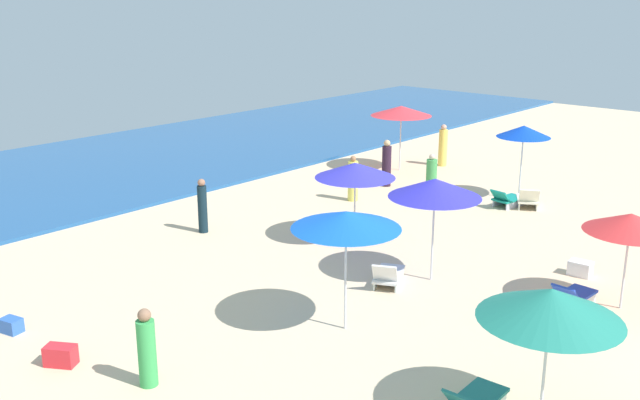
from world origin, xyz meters
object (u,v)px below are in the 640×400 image
object	(u,v)px
umbrella_1	(346,220)
beachgoer_0	(431,179)
umbrella_2	(355,170)
beachgoer_5	(387,164)
lounge_chair_0_0	(388,275)
lounge_chair_4_0	(474,400)
lounge_chair_6_0	(573,295)
lounge_chair_3_0	(527,199)
beachgoer_4	(443,146)
beachgoer_6	(353,180)
cooler_box_1	(580,268)
lounge_chair_3_1	(507,199)
umbrella_0	(435,188)
cooler_box_0	(11,325)
umbrella_3	(524,131)
beachgoer_1	(202,207)
umbrella_6	(631,223)
beachgoer_2	(147,350)
umbrella_4	(551,304)
umbrella_5	(401,111)

from	to	relation	value
umbrella_1	beachgoer_0	distance (m)	10.66
umbrella_2	beachgoer_5	bearing A→B (deg)	28.26
lounge_chair_0_0	lounge_chair_4_0	size ratio (longest dim) A/B	1.12
lounge_chair_6_0	umbrella_2	bearing A→B (deg)	2.60
lounge_chair_3_0	beachgoer_4	world-z (taller)	beachgoer_4
beachgoer_0	beachgoer_6	size ratio (longest dim) A/B	1.03
lounge_chair_6_0	cooler_box_1	distance (m)	2.02
lounge_chair_3_1	lounge_chair_6_0	size ratio (longest dim) A/B	1.03
lounge_chair_4_0	umbrella_0	bearing A→B (deg)	-51.82
lounge_chair_0_0	cooler_box_0	world-z (taller)	lounge_chair_0_0
beachgoer_4	cooler_box_1	size ratio (longest dim) A/B	3.12
umbrella_3	beachgoer_1	distance (m)	11.15
beachgoer_5	beachgoer_1	bearing A→B (deg)	-8.97
lounge_chair_3_1	beachgoer_0	world-z (taller)	beachgoer_0
lounge_chair_6_0	umbrella_1	bearing A→B (deg)	57.95
lounge_chair_3_0	umbrella_6	bearing A→B (deg)	100.66
lounge_chair_4_0	umbrella_6	size ratio (longest dim) A/B	0.62
umbrella_1	cooler_box_1	bearing A→B (deg)	-21.96
beachgoer_1	beachgoer_2	size ratio (longest dim) A/B	1.08
beachgoer_0	umbrella_3	bearing A→B (deg)	98.10
umbrella_4	umbrella_6	distance (m)	5.73
umbrella_3	cooler_box_1	world-z (taller)	umbrella_3
umbrella_6	umbrella_3	bearing A→B (deg)	41.20
umbrella_1	beachgoer_2	bearing A→B (deg)	163.75
beachgoer_1	lounge_chair_3_1	bearing A→B (deg)	-119.02
umbrella_0	umbrella_5	world-z (taller)	umbrella_0
umbrella_2	beachgoer_0	world-z (taller)	umbrella_2
umbrella_5	beachgoer_5	size ratio (longest dim) A/B	1.50
beachgoer_0	lounge_chair_3_1	bearing A→B (deg)	77.83
umbrella_5	beachgoer_0	distance (m)	4.70
umbrella_1	lounge_chair_3_0	bearing A→B (deg)	6.28
umbrella_0	umbrella_6	bearing A→B (deg)	-71.21
beachgoer_1	beachgoer_6	world-z (taller)	beachgoer_1
beachgoer_0	cooler_box_0	distance (m)	14.56
umbrella_3	umbrella_6	bearing A→B (deg)	-138.80
beachgoer_4	beachgoer_6	distance (m)	6.52
umbrella_1	beachgoer_5	bearing A→B (deg)	32.32
lounge_chair_3_0	cooler_box_0	bearing A→B (deg)	45.43
umbrella_5	lounge_chair_6_0	world-z (taller)	umbrella_5
umbrella_4	beachgoer_0	size ratio (longest dim) A/B	1.53
beachgoer_6	cooler_box_1	bearing A→B (deg)	-109.75
lounge_chair_0_0	umbrella_6	size ratio (longest dim) A/B	0.69
lounge_chair_4_0	umbrella_6	world-z (taller)	umbrella_6
lounge_chair_0_0	lounge_chair_3_0	bearing A→B (deg)	-113.44
umbrella_6	cooler_box_0	xyz separation A→B (m)	(-9.82, 9.26, -1.90)
beachgoer_5	cooler_box_1	size ratio (longest dim) A/B	3.13
umbrella_5	lounge_chair_6_0	size ratio (longest dim) A/B	2.03
beachgoer_2	beachgoer_6	distance (m)	12.98
lounge_chair_3_0	beachgoer_1	size ratio (longest dim) A/B	0.86
umbrella_4	beachgoer_0	bearing A→B (deg)	40.73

